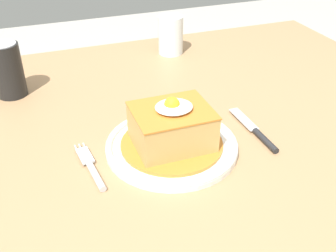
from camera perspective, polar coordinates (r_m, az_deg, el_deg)
name	(u,v)px	position (r m, az deg, el deg)	size (l,w,h in m)	color
dining_table	(162,157)	(0.92, -0.89, -4.26)	(1.28, 0.89, 0.73)	#A87F56
main_plate	(172,146)	(0.76, 0.52, -2.73)	(0.24, 0.24, 0.02)	white
sandwich_meal	(172,128)	(0.74, 0.55, -0.32)	(0.19, 0.19, 0.10)	orange
fork	(92,169)	(0.72, -10.48, -5.91)	(0.03, 0.14, 0.01)	silver
knife	(259,134)	(0.82, 12.50, -1.09)	(0.02, 0.17, 0.01)	#262628
soda_can	(8,70)	(0.99, -21.36, 7.25)	(0.07, 0.07, 0.12)	black
drinking_glass	(171,38)	(1.16, 0.38, 12.19)	(0.07, 0.07, 0.10)	gold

